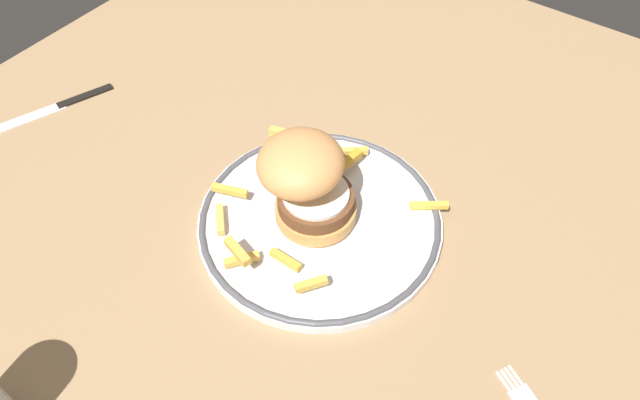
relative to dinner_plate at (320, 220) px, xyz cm
name	(u,v)px	position (x,y,z in cm)	size (l,w,h in cm)	color
ground_plane	(301,219)	(0.62, 3.30, -2.84)	(118.77, 108.40, 4.00)	#9A7853
dinner_plate	(320,220)	(0.00, 0.00, 0.00)	(28.85, 28.85, 1.60)	silver
burger	(307,181)	(-0.33, 1.55, 6.36)	(11.16, 11.89, 11.07)	#D6954D
fries_pile	(293,205)	(-1.15, 3.07, 1.85)	(24.42, 24.75, 2.93)	#EDAD4F
knife	(61,105)	(-4.13, 42.27, -0.58)	(17.36, 7.81, 0.70)	black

